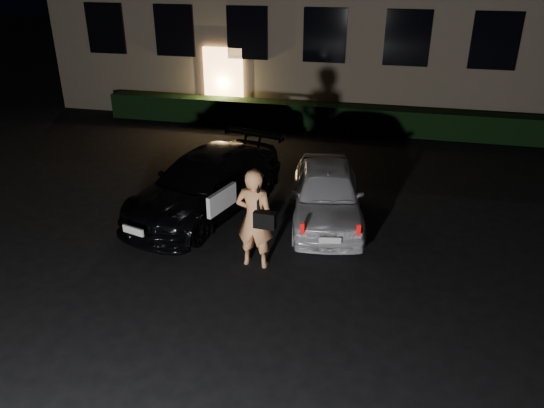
# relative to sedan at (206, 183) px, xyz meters

# --- Properties ---
(ground) EXTENTS (80.00, 80.00, 0.00)m
(ground) POSITION_rel_sedan_xyz_m (1.62, -3.67, -0.68)
(ground) COLOR black
(ground) RESTS_ON ground
(hedge) EXTENTS (15.00, 0.70, 0.85)m
(hedge) POSITION_rel_sedan_xyz_m (1.62, 6.83, -0.25)
(hedge) COLOR black
(hedge) RESTS_ON ground
(sedan) EXTENTS (3.10, 5.00, 1.35)m
(sedan) POSITION_rel_sedan_xyz_m (0.00, 0.00, 0.00)
(sedan) COLOR black
(sedan) RESTS_ON ground
(hatch) EXTENTS (2.12, 3.94, 1.27)m
(hatch) POSITION_rel_sedan_xyz_m (2.75, 0.16, -0.04)
(hatch) COLOR silver
(hatch) RESTS_ON ground
(man) EXTENTS (0.82, 0.52, 1.97)m
(man) POSITION_rel_sedan_xyz_m (1.69, -2.05, 0.31)
(man) COLOR #FFA668
(man) RESTS_ON ground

